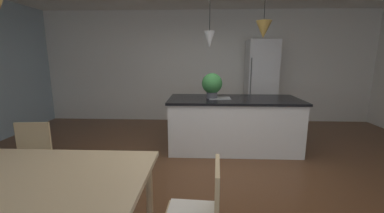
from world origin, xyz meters
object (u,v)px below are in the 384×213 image
(kitchen_island, at_px, (233,123))
(refrigerator, at_px, (260,83))
(potted_plant_on_island, at_px, (212,84))
(dining_table, at_px, (4,183))
(chair_far_left, at_px, (29,160))

(kitchen_island, relative_size, refrigerator, 1.12)
(refrigerator, height_order, potted_plant_on_island, refrigerator)
(dining_table, bearing_deg, chair_far_left, 118.58)
(kitchen_island, relative_size, potted_plant_on_island, 5.18)
(chair_far_left, xyz_separation_m, potted_plant_on_island, (2.07, 1.68, 0.67))
(dining_table, relative_size, potted_plant_on_island, 4.86)
(refrigerator, distance_m, potted_plant_on_island, 2.03)
(kitchen_island, height_order, refrigerator, refrigerator)
(chair_far_left, bearing_deg, dining_table, -61.42)
(chair_far_left, height_order, kitchen_island, kitchen_island)
(dining_table, height_order, chair_far_left, chair_far_left)
(kitchen_island, bearing_deg, potted_plant_on_island, 180.00)
(dining_table, relative_size, kitchen_island, 0.94)
(refrigerator, xyz_separation_m, potted_plant_on_island, (-1.19, -1.63, 0.15))
(potted_plant_on_island, bearing_deg, kitchen_island, 0.00)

